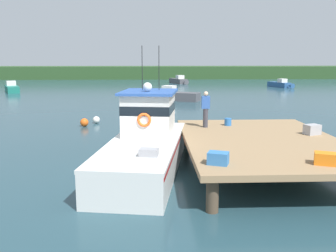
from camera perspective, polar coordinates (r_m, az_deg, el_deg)
ground_plane at (r=14.77m, az=-4.38°, el=-6.69°), size 200.00×200.00×0.00m
dock at (r=15.10m, az=14.10°, el=-2.38°), size 6.00×9.00×1.20m
main_fishing_boat at (r=14.88m, az=-3.27°, el=-2.53°), size 3.76×9.96×4.80m
crate_single_by_cleat at (r=11.29m, az=7.62°, el=-4.87°), size 0.72×0.62×0.37m
crate_stack_near_edge at (r=12.11m, az=22.74°, el=-4.58°), size 0.72×0.64×0.36m
crate_stack_mid_dock at (r=16.51m, az=21.06°, el=-0.50°), size 0.71×0.62×0.41m
bait_bucket at (r=17.64m, az=9.10°, el=0.62°), size 0.32×0.32×0.34m
deckhand_by_the_boat at (r=16.96m, az=5.74°, el=2.66°), size 0.36×0.22×1.63m
moored_boat_outer_mooring at (r=50.82m, az=-22.66°, el=5.32°), size 3.21×5.23×1.34m
moored_boat_near_channel at (r=61.69m, az=1.69°, el=6.91°), size 2.92×5.34×1.35m
moored_boat_mid_harbor at (r=37.84m, az=0.72°, el=4.68°), size 5.70×3.58×1.47m
moored_boat_far_right at (r=56.48m, az=16.75°, el=6.09°), size 2.57×4.88×1.23m
mooring_buoy_spare_mooring at (r=25.26m, az=-10.85°, el=0.93°), size 0.47×0.47×0.47m
mooring_buoy_inshore at (r=24.28m, az=-12.60°, el=0.54°), size 0.52×0.52×0.52m
far_shoreline at (r=76.17m, az=-2.89°, el=8.14°), size 120.00×8.00×2.40m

